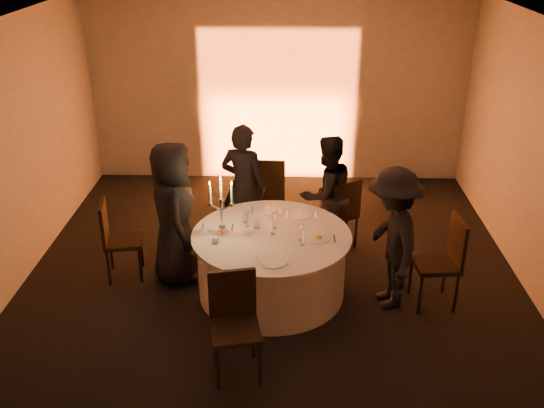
{
  "coord_description": "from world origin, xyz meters",
  "views": [
    {
      "loc": [
        0.18,
        -5.98,
        3.98
      ],
      "look_at": [
        0.0,
        0.2,
        1.05
      ],
      "focal_mm": 40.0,
      "sensor_mm": 36.0,
      "label": 1
    }
  ],
  "objects_px": {
    "chair_back_left": "(269,188)",
    "chair_front": "(234,318)",
    "chair_right": "(444,257)",
    "guest_right": "(392,239)",
    "coffee_cup": "(215,240)",
    "banquet_table": "(272,264)",
    "chair_left": "(116,235)",
    "guest_back_right": "(327,194)",
    "guest_left": "(174,213)",
    "candelabra": "(222,214)",
    "chair_back_right": "(341,210)",
    "guest_back_left": "(244,187)"
  },
  "relations": [
    {
      "from": "chair_left",
      "to": "guest_right",
      "type": "bearing_deg",
      "value": -108.97
    },
    {
      "from": "chair_left",
      "to": "guest_back_right",
      "type": "distance_m",
      "value": 2.66
    },
    {
      "from": "chair_back_left",
      "to": "coffee_cup",
      "type": "bearing_deg",
      "value": 77.29
    },
    {
      "from": "guest_back_left",
      "to": "banquet_table",
      "type": "bearing_deg",
      "value": 127.88
    },
    {
      "from": "chair_left",
      "to": "candelabra",
      "type": "bearing_deg",
      "value": -113.85
    },
    {
      "from": "chair_right",
      "to": "coffee_cup",
      "type": "height_order",
      "value": "chair_right"
    },
    {
      "from": "banquet_table",
      "to": "chair_front",
      "type": "height_order",
      "value": "chair_front"
    },
    {
      "from": "guest_left",
      "to": "guest_right",
      "type": "height_order",
      "value": "guest_left"
    },
    {
      "from": "chair_left",
      "to": "chair_back_left",
      "type": "xyz_separation_m",
      "value": [
        1.78,
        1.34,
        0.04
      ]
    },
    {
      "from": "guest_back_left",
      "to": "guest_back_right",
      "type": "height_order",
      "value": "guest_back_left"
    },
    {
      "from": "banquet_table",
      "to": "chair_right",
      "type": "xyz_separation_m",
      "value": [
        1.91,
        -0.16,
        0.22
      ]
    },
    {
      "from": "chair_front",
      "to": "candelabra",
      "type": "relative_size",
      "value": 1.47
    },
    {
      "from": "banquet_table",
      "to": "chair_right",
      "type": "distance_m",
      "value": 1.93
    },
    {
      "from": "chair_back_left",
      "to": "guest_back_right",
      "type": "xyz_separation_m",
      "value": [
        0.76,
        -0.59,
        0.18
      ]
    },
    {
      "from": "chair_front",
      "to": "chair_right",
      "type": "bearing_deg",
      "value": 15.84
    },
    {
      "from": "chair_front",
      "to": "coffee_cup",
      "type": "xyz_separation_m",
      "value": [
        -0.29,
        1.11,
        0.22
      ]
    },
    {
      "from": "chair_back_right",
      "to": "banquet_table",
      "type": "bearing_deg",
      "value": 15.16
    },
    {
      "from": "chair_left",
      "to": "guest_right",
      "type": "height_order",
      "value": "guest_right"
    },
    {
      "from": "guest_left",
      "to": "coffee_cup",
      "type": "relative_size",
      "value": 15.72
    },
    {
      "from": "chair_right",
      "to": "guest_back_right",
      "type": "xyz_separation_m",
      "value": [
        -1.24,
        1.23,
        0.18
      ]
    },
    {
      "from": "chair_left",
      "to": "chair_right",
      "type": "xyz_separation_m",
      "value": [
        3.78,
        -0.47,
        0.04
      ]
    },
    {
      "from": "chair_right",
      "to": "guest_left",
      "type": "relative_size",
      "value": 0.62
    },
    {
      "from": "chair_front",
      "to": "guest_back_right",
      "type": "height_order",
      "value": "guest_back_right"
    },
    {
      "from": "chair_right",
      "to": "guest_back_left",
      "type": "height_order",
      "value": "guest_back_left"
    },
    {
      "from": "guest_back_right",
      "to": "chair_back_left",
      "type": "bearing_deg",
      "value": -69.68
    },
    {
      "from": "guest_right",
      "to": "chair_back_right",
      "type": "bearing_deg",
      "value": -167.3
    },
    {
      "from": "banquet_table",
      "to": "coffee_cup",
      "type": "bearing_deg",
      "value": -161.01
    },
    {
      "from": "chair_back_right",
      "to": "chair_front",
      "type": "xyz_separation_m",
      "value": [
        -1.18,
        -2.39,
        0.02
      ]
    },
    {
      "from": "guest_back_left",
      "to": "chair_front",
      "type": "bearing_deg",
      "value": 110.88
    },
    {
      "from": "banquet_table",
      "to": "chair_back_left",
      "type": "bearing_deg",
      "value": 93.07
    },
    {
      "from": "guest_back_right",
      "to": "chair_right",
      "type": "bearing_deg",
      "value": 103.17
    },
    {
      "from": "chair_back_right",
      "to": "coffee_cup",
      "type": "relative_size",
      "value": 9.04
    },
    {
      "from": "coffee_cup",
      "to": "chair_left",
      "type": "bearing_deg",
      "value": 157.58
    },
    {
      "from": "chair_front",
      "to": "guest_back_left",
      "type": "height_order",
      "value": "guest_back_left"
    },
    {
      "from": "chair_right",
      "to": "coffee_cup",
      "type": "relative_size",
      "value": 9.67
    },
    {
      "from": "banquet_table",
      "to": "chair_front",
      "type": "bearing_deg",
      "value": -103.26
    },
    {
      "from": "guest_left",
      "to": "guest_back_right",
      "type": "distance_m",
      "value": 1.98
    },
    {
      "from": "chair_right",
      "to": "coffee_cup",
      "type": "xyz_separation_m",
      "value": [
        -2.52,
        -0.05,
        0.2
      ]
    },
    {
      "from": "chair_right",
      "to": "guest_right",
      "type": "bearing_deg",
      "value": -93.96
    },
    {
      "from": "guest_back_right",
      "to": "guest_left",
      "type": "bearing_deg",
      "value": -9.69
    },
    {
      "from": "guest_back_left",
      "to": "candelabra",
      "type": "bearing_deg",
      "value": 101.25
    },
    {
      "from": "chair_front",
      "to": "guest_right",
      "type": "distance_m",
      "value": 2.01
    },
    {
      "from": "guest_left",
      "to": "coffee_cup",
      "type": "xyz_separation_m",
      "value": [
        0.55,
        -0.53,
        -0.06
      ]
    },
    {
      "from": "chair_back_right",
      "to": "guest_back_left",
      "type": "xyz_separation_m",
      "value": [
        -1.26,
        0.08,
        0.28
      ]
    },
    {
      "from": "guest_left",
      "to": "coffee_cup",
      "type": "distance_m",
      "value": 0.76
    },
    {
      "from": "chair_back_right",
      "to": "guest_back_right",
      "type": "height_order",
      "value": "guest_back_right"
    },
    {
      "from": "chair_back_right",
      "to": "chair_back_left",
      "type": "bearing_deg",
      "value": -67.34
    },
    {
      "from": "coffee_cup",
      "to": "guest_back_left",
      "type": "bearing_deg",
      "value": 81.17
    },
    {
      "from": "chair_back_left",
      "to": "chair_front",
      "type": "relative_size",
      "value": 1.02
    },
    {
      "from": "chair_left",
      "to": "chair_back_left",
      "type": "height_order",
      "value": "chair_back_left"
    }
  ]
}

